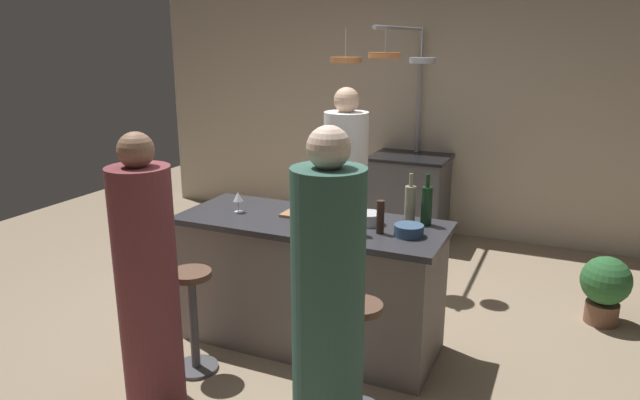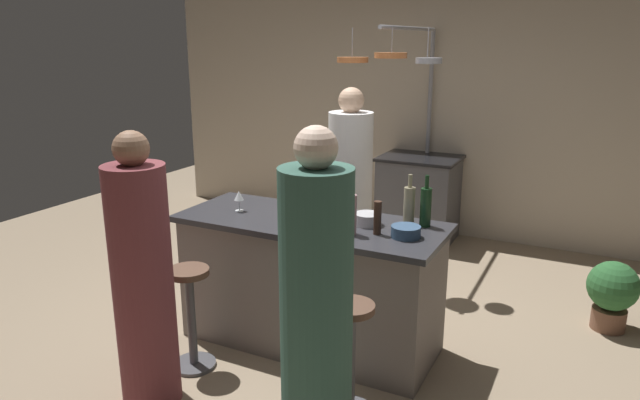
{
  "view_description": "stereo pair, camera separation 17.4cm",
  "coord_description": "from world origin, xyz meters",
  "px_view_note": "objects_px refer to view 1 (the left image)",
  "views": [
    {
      "loc": [
        1.54,
        -3.31,
        2.06
      ],
      "look_at": [
        0.0,
        0.15,
        1.0
      ],
      "focal_mm": 32.41,
      "sensor_mm": 36.0,
      "label": 1
    },
    {
      "loc": [
        1.7,
        -3.23,
        2.06
      ],
      "look_at": [
        0.0,
        0.15,
        1.0
      ],
      "focal_mm": 32.41,
      "sensor_mm": 36.0,
      "label": 2
    }
  ],
  "objects_px": {
    "bar_stool_right": "(358,354)",
    "potted_plant": "(605,286)",
    "chef": "(345,199)",
    "guest_left": "(148,286)",
    "wine_glass_near_right_guest": "(238,198)",
    "wine_glass_by_chef": "(333,221)",
    "bar_stool_left": "(193,316)",
    "mixing_bowl_blue": "(409,230)",
    "mixing_bowl_steel": "(369,218)",
    "wine_bottle_rose": "(354,213)",
    "pepper_mill": "(380,217)",
    "cutting_board": "(307,214)",
    "wine_bottle_red": "(427,205)",
    "stove_range": "(409,197)",
    "guest_right": "(328,311)",
    "wine_bottle_white": "(410,204)"
  },
  "relations": [
    {
      "from": "stove_range",
      "to": "wine_glass_near_right_guest",
      "type": "xyz_separation_m",
      "value": [
        -0.53,
        -2.49,
        0.56
      ]
    },
    {
      "from": "wine_bottle_white",
      "to": "wine_bottle_rose",
      "type": "relative_size",
      "value": 0.99
    },
    {
      "from": "bar_stool_left",
      "to": "bar_stool_right",
      "type": "bearing_deg",
      "value": 0.0
    },
    {
      "from": "wine_glass_near_right_guest",
      "to": "wine_glass_by_chef",
      "type": "height_order",
      "value": "same"
    },
    {
      "from": "wine_glass_by_chef",
      "to": "mixing_bowl_steel",
      "type": "height_order",
      "value": "wine_glass_by_chef"
    },
    {
      "from": "chef",
      "to": "mixing_bowl_steel",
      "type": "xyz_separation_m",
      "value": [
        0.51,
        -0.88,
        0.15
      ]
    },
    {
      "from": "guest_right",
      "to": "wine_bottle_white",
      "type": "bearing_deg",
      "value": 86.43
    },
    {
      "from": "cutting_board",
      "to": "mixing_bowl_blue",
      "type": "bearing_deg",
      "value": -9.61
    },
    {
      "from": "wine_bottle_rose",
      "to": "mixing_bowl_blue",
      "type": "height_order",
      "value": "wine_bottle_rose"
    },
    {
      "from": "mixing_bowl_blue",
      "to": "mixing_bowl_steel",
      "type": "xyz_separation_m",
      "value": [
        -0.3,
        0.12,
        0.0
      ]
    },
    {
      "from": "bar_stool_left",
      "to": "wine_glass_by_chef",
      "type": "xyz_separation_m",
      "value": [
        0.8,
        0.36,
        0.63
      ]
    },
    {
      "from": "pepper_mill",
      "to": "wine_bottle_rose",
      "type": "relative_size",
      "value": 0.63
    },
    {
      "from": "guest_left",
      "to": "pepper_mill",
      "type": "distance_m",
      "value": 1.42
    },
    {
      "from": "pepper_mill",
      "to": "mixing_bowl_steel",
      "type": "relative_size",
      "value": 1.19
    },
    {
      "from": "chef",
      "to": "wine_bottle_rose",
      "type": "distance_m",
      "value": 1.23
    },
    {
      "from": "guest_left",
      "to": "wine_bottle_rose",
      "type": "xyz_separation_m",
      "value": [
        0.88,
        0.88,
        0.29
      ]
    },
    {
      "from": "wine_bottle_red",
      "to": "wine_glass_by_chef",
      "type": "distance_m",
      "value": 0.65
    },
    {
      "from": "cutting_board",
      "to": "wine_bottle_rose",
      "type": "relative_size",
      "value": 0.96
    },
    {
      "from": "bar_stool_left",
      "to": "mixing_bowl_blue",
      "type": "relative_size",
      "value": 3.77
    },
    {
      "from": "pepper_mill",
      "to": "wine_bottle_white",
      "type": "height_order",
      "value": "wine_bottle_white"
    },
    {
      "from": "mixing_bowl_blue",
      "to": "mixing_bowl_steel",
      "type": "distance_m",
      "value": 0.32
    },
    {
      "from": "wine_glass_near_right_guest",
      "to": "cutting_board",
      "type": "bearing_deg",
      "value": 14.6
    },
    {
      "from": "guest_right",
      "to": "wine_glass_by_chef",
      "type": "relative_size",
      "value": 11.58
    },
    {
      "from": "guest_left",
      "to": "wine_bottle_red",
      "type": "distance_m",
      "value": 1.77
    },
    {
      "from": "bar_stool_right",
      "to": "potted_plant",
      "type": "bearing_deg",
      "value": 53.94
    },
    {
      "from": "cutting_board",
      "to": "wine_glass_near_right_guest",
      "type": "relative_size",
      "value": 2.19
    },
    {
      "from": "stove_range",
      "to": "pepper_mill",
      "type": "bearing_deg",
      "value": -78.69
    },
    {
      "from": "stove_range",
      "to": "pepper_mill",
      "type": "distance_m",
      "value": 2.63
    },
    {
      "from": "guest_left",
      "to": "potted_plant",
      "type": "bearing_deg",
      "value": 42.27
    },
    {
      "from": "bar_stool_right",
      "to": "pepper_mill",
      "type": "bearing_deg",
      "value": 97.42
    },
    {
      "from": "wine_glass_by_chef",
      "to": "mixing_bowl_blue",
      "type": "xyz_separation_m",
      "value": [
        0.41,
        0.21,
        -0.07
      ]
    },
    {
      "from": "wine_glass_by_chef",
      "to": "bar_stool_left",
      "type": "bearing_deg",
      "value": -155.54
    },
    {
      "from": "mixing_bowl_steel",
      "to": "chef",
      "type": "bearing_deg",
      "value": 120.18
    },
    {
      "from": "wine_glass_near_right_guest",
      "to": "wine_glass_by_chef",
      "type": "distance_m",
      "value": 0.83
    },
    {
      "from": "stove_range",
      "to": "potted_plant",
      "type": "bearing_deg",
      "value": -34.8
    },
    {
      "from": "stove_range",
      "to": "pepper_mill",
      "type": "xyz_separation_m",
      "value": [
        0.5,
        -2.52,
        0.56
      ]
    },
    {
      "from": "potted_plant",
      "to": "wine_glass_by_chef",
      "type": "height_order",
      "value": "wine_glass_by_chef"
    },
    {
      "from": "wine_bottle_white",
      "to": "cutting_board",
      "type": "bearing_deg",
      "value": -169.15
    },
    {
      "from": "cutting_board",
      "to": "mixing_bowl_steel",
      "type": "xyz_separation_m",
      "value": [
        0.45,
        -0.0,
        0.03
      ]
    },
    {
      "from": "bar_stool_right",
      "to": "wine_bottle_red",
      "type": "xyz_separation_m",
      "value": [
        0.14,
        0.84,
        0.66
      ]
    },
    {
      "from": "wine_glass_near_right_guest",
      "to": "mixing_bowl_blue",
      "type": "distance_m",
      "value": 1.21
    },
    {
      "from": "bar_stool_right",
      "to": "mixing_bowl_blue",
      "type": "xyz_separation_m",
      "value": [
        0.1,
        0.58,
        0.56
      ]
    },
    {
      "from": "potted_plant",
      "to": "wine_bottle_rose",
      "type": "bearing_deg",
      "value": -139.38
    },
    {
      "from": "chef",
      "to": "pepper_mill",
      "type": "xyz_separation_m",
      "value": [
        0.64,
        -1.03,
        0.22
      ]
    },
    {
      "from": "pepper_mill",
      "to": "wine_bottle_white",
      "type": "xyz_separation_m",
      "value": [
        0.11,
        0.28,
        0.02
      ]
    },
    {
      "from": "pepper_mill",
      "to": "wine_glass_near_right_guest",
      "type": "xyz_separation_m",
      "value": [
        -1.04,
        0.03,
        0.0
      ]
    },
    {
      "from": "guest_left",
      "to": "mixing_bowl_steel",
      "type": "height_order",
      "value": "guest_left"
    },
    {
      "from": "chef",
      "to": "bar_stool_left",
      "type": "height_order",
      "value": "chef"
    },
    {
      "from": "bar_stool_left",
      "to": "cutting_board",
      "type": "distance_m",
      "value": 1.0
    },
    {
      "from": "chef",
      "to": "guest_left",
      "type": "height_order",
      "value": "chef"
    }
  ]
}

